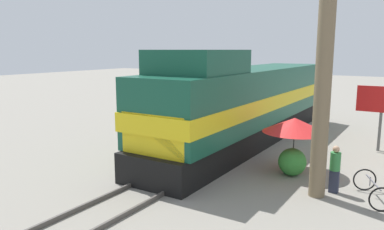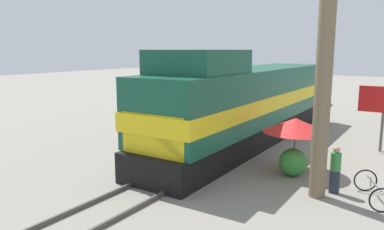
{
  "view_description": "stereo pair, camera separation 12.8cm",
  "coord_description": "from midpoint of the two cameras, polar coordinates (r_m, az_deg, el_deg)",
  "views": [
    {
      "loc": [
        7.72,
        -14.04,
        4.74
      ],
      "look_at": [
        1.2,
        -3.67,
        2.6
      ],
      "focal_mm": 35.0,
      "sensor_mm": 36.0,
      "label": 1
    },
    {
      "loc": [
        7.83,
        -13.98,
        4.74
      ],
      "look_at": [
        1.2,
        -3.67,
        2.6
      ],
      "focal_mm": 35.0,
      "sensor_mm": 36.0,
      "label": 2
    }
  ],
  "objects": [
    {
      "name": "utility_pole",
      "position": [
        12.36,
        19.24,
        7.78
      ],
      "size": [
        1.8,
        0.52,
        8.72
      ],
      "color": "#726047",
      "rests_on": "ground_plane"
    },
    {
      "name": "ground_plane",
      "position": [
        16.71,
        3.01,
        -6.58
      ],
      "size": [
        120.0,
        120.0,
        0.0
      ],
      "primitive_type": "plane",
      "color": "gray"
    },
    {
      "name": "rail_far",
      "position": [
        16.37,
        5.22,
        -6.69
      ],
      "size": [
        0.08,
        38.77,
        0.15
      ],
      "primitive_type": "cube",
      "color": "#4C4742",
      "rests_on": "ground_plane"
    },
    {
      "name": "locomotive",
      "position": [
        19.11,
        7.8,
        1.74
      ],
      "size": [
        3.16,
        16.74,
        4.74
      ],
      "color": "black",
      "rests_on": "ground_plane"
    },
    {
      "name": "billboard_sign",
      "position": [
        19.53,
        26.81,
        1.63
      ],
      "size": [
        2.23,
        0.12,
        3.07
      ],
      "color": "#595959",
      "rests_on": "ground_plane"
    },
    {
      "name": "shrub_cluster",
      "position": [
        14.84,
        14.78,
        -6.92
      ],
      "size": [
        1.06,
        1.06,
        1.06
      ],
      "primitive_type": "sphere",
      "color": "#388C38",
      "rests_on": "ground_plane"
    },
    {
      "name": "rail_near",
      "position": [
        17.04,
        0.89,
        -5.98
      ],
      "size": [
        0.08,
        38.77,
        0.15
      ],
      "primitive_type": "cube",
      "color": "#4C4742",
      "rests_on": "ground_plane"
    },
    {
      "name": "vendor_umbrella",
      "position": [
        15.08,
        15.14,
        -1.48
      ],
      "size": [
        2.5,
        2.5,
        2.14
      ],
      "color": "#4C4C4C",
      "rests_on": "ground_plane"
    },
    {
      "name": "bicycle",
      "position": [
        13.37,
        25.57,
        -10.08
      ],
      "size": [
        1.4,
        1.93,
        0.76
      ],
      "rotation": [
        0.0,
        0.0,
        -2.74
      ],
      "color": "black",
      "rests_on": "ground_plane"
    },
    {
      "name": "person_bystander",
      "position": [
        13.44,
        20.69,
        -7.5
      ],
      "size": [
        0.34,
        0.34,
        1.61
      ],
      "color": "#2D3347",
      "rests_on": "ground_plane"
    }
  ]
}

